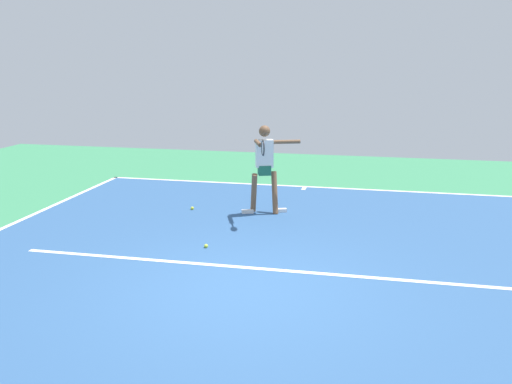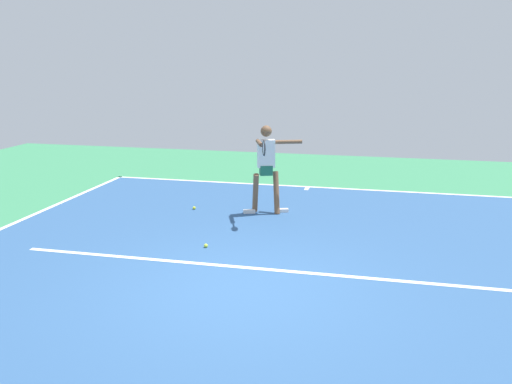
# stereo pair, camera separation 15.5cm
# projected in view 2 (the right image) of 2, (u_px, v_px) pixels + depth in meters

# --- Properties ---
(ground_plane) EXTENTS (22.27, 22.27, 0.00)m
(ground_plane) POSITION_uv_depth(u_px,v_px,m) (241.00, 289.00, 7.66)
(ground_plane) COLOR #388456
(court_surface) EXTENTS (10.16, 12.90, 0.00)m
(court_surface) POSITION_uv_depth(u_px,v_px,m) (241.00, 289.00, 7.66)
(court_surface) COLOR #2D5484
(court_surface) RESTS_ON ground_plane
(court_line_baseline_near) EXTENTS (10.16, 0.10, 0.01)m
(court_line_baseline_near) POSITION_uv_depth(u_px,v_px,m) (308.00, 187.00, 13.71)
(court_line_baseline_near) COLOR white
(court_line_baseline_near) RESTS_ON ground_plane
(court_line_service) EXTENTS (7.62, 0.10, 0.01)m
(court_line_service) POSITION_uv_depth(u_px,v_px,m) (255.00, 268.00, 8.40)
(court_line_service) COLOR white
(court_line_service) RESTS_ON ground_plane
(court_line_centre_mark) EXTENTS (0.10, 0.30, 0.01)m
(court_line_centre_mark) POSITION_uv_depth(u_px,v_px,m) (307.00, 189.00, 13.52)
(court_line_centre_mark) COLOR white
(court_line_centre_mark) RESTS_ON ground_plane
(tennis_player) EXTENTS (1.14, 1.34, 1.80)m
(tennis_player) POSITION_uv_depth(u_px,v_px,m) (267.00, 163.00, 11.16)
(tennis_player) COLOR brown
(tennis_player) RESTS_ON ground_plane
(tennis_ball_by_sideline) EXTENTS (0.07, 0.07, 0.07)m
(tennis_ball_by_sideline) POSITION_uv_depth(u_px,v_px,m) (206.00, 246.00, 9.32)
(tennis_ball_by_sideline) COLOR #C6E53D
(tennis_ball_by_sideline) RESTS_ON ground_plane
(tennis_ball_near_service_line) EXTENTS (0.07, 0.07, 0.07)m
(tennis_ball_near_service_line) POSITION_uv_depth(u_px,v_px,m) (194.00, 208.00, 11.66)
(tennis_ball_near_service_line) COLOR yellow
(tennis_ball_near_service_line) RESTS_ON ground_plane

